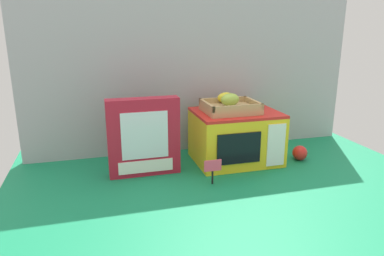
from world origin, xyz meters
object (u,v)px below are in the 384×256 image
object	(u,v)px
food_groups_crate	(230,106)
cookie_set_box	(144,137)
toy_microwave	(236,136)
price_sign	(213,168)
loose_toy_apple	(300,153)

from	to	relation	value
food_groups_crate	cookie_set_box	distance (m)	0.41
toy_microwave	cookie_set_box	bearing A→B (deg)	-174.21
toy_microwave	price_sign	size ratio (longest dim) A/B	3.70
toy_microwave	loose_toy_apple	size ratio (longest dim) A/B	5.43
cookie_set_box	loose_toy_apple	xyz separation A→B (m)	(0.71, -0.03, -0.13)
toy_microwave	food_groups_crate	xyz separation A→B (m)	(-0.03, 0.01, 0.14)
price_sign	loose_toy_apple	xyz separation A→B (m)	(0.47, 0.14, -0.03)
food_groups_crate	loose_toy_apple	world-z (taller)	food_groups_crate
toy_microwave	food_groups_crate	size ratio (longest dim) A/B	1.60
price_sign	toy_microwave	bearing A→B (deg)	49.82
cookie_set_box	loose_toy_apple	bearing A→B (deg)	-2.54
toy_microwave	loose_toy_apple	distance (m)	0.31
cookie_set_box	loose_toy_apple	size ratio (longest dim) A/B	4.73
food_groups_crate	cookie_set_box	size ratio (longest dim) A/B	0.72
food_groups_crate	loose_toy_apple	bearing A→B (deg)	-14.10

